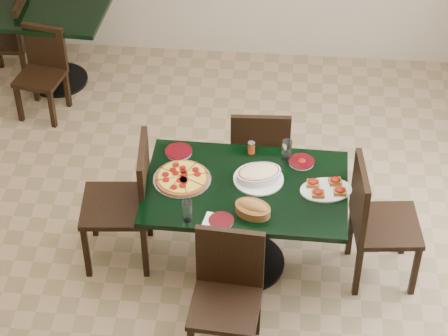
# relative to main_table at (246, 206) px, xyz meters

# --- Properties ---
(floor) EXTENTS (5.50, 5.50, 0.00)m
(floor) POSITION_rel_main_table_xyz_m (-0.28, 0.03, -0.57)
(floor) COLOR #8C6F51
(floor) RESTS_ON ground
(room_shell) EXTENTS (5.50, 5.50, 5.50)m
(room_shell) POSITION_rel_main_table_xyz_m (0.74, 1.75, 0.60)
(room_shell) COLOR silver
(room_shell) RESTS_ON floor
(main_table) EXTENTS (1.37, 0.89, 0.75)m
(main_table) POSITION_rel_main_table_xyz_m (0.00, 0.00, 0.00)
(main_table) COLOR black
(main_table) RESTS_ON floor
(back_table) EXTENTS (1.03, 0.78, 0.75)m
(back_table) POSITION_rel_main_table_xyz_m (-1.88, 2.14, -0.04)
(back_table) COLOR black
(back_table) RESTS_ON floor
(chair_far) EXTENTS (0.45, 0.45, 0.92)m
(chair_far) POSITION_rel_main_table_xyz_m (0.06, 0.66, -0.05)
(chair_far) COLOR black
(chair_far) RESTS_ON floor
(chair_near) EXTENTS (0.46, 0.46, 0.92)m
(chair_near) POSITION_rel_main_table_xyz_m (-0.06, -0.71, -0.05)
(chair_near) COLOR black
(chair_near) RESTS_ON floor
(chair_right) EXTENTS (0.50, 0.50, 0.97)m
(chair_right) POSITION_rel_main_table_xyz_m (0.87, -0.01, -0.02)
(chair_right) COLOR black
(chair_right) RESTS_ON floor
(chair_left) EXTENTS (0.51, 0.51, 1.00)m
(chair_left) POSITION_rel_main_table_xyz_m (-0.81, 0.02, -0.00)
(chair_left) COLOR black
(chair_left) RESTS_ON floor
(back_chair_near) EXTENTS (0.44, 0.44, 0.79)m
(back_chair_near) POSITION_rel_main_table_xyz_m (-1.86, 1.72, -0.13)
(back_chair_near) COLOR black
(back_chair_near) RESTS_ON floor
(back_chair_left) EXTENTS (0.40, 0.40, 0.83)m
(back_chair_left) POSITION_rel_main_table_xyz_m (-2.23, 2.16, -0.11)
(back_chair_left) COLOR black
(back_chair_left) RESTS_ON floor
(pepperoni_pizza) EXTENTS (0.39, 0.39, 0.04)m
(pepperoni_pizza) POSITION_rel_main_table_xyz_m (-0.43, 0.02, 0.20)
(pepperoni_pizza) COLOR silver
(pepperoni_pizza) RESTS_ON main_table
(lasagna_casserole) EXTENTS (0.36, 0.34, 0.09)m
(lasagna_casserole) POSITION_rel_main_table_xyz_m (0.08, 0.07, 0.23)
(lasagna_casserole) COLOR silver
(lasagna_casserole) RESTS_ON main_table
(bread_basket) EXTENTS (0.28, 0.24, 0.10)m
(bread_basket) POSITION_rel_main_table_xyz_m (0.06, -0.26, 0.22)
(bread_basket) COLOR brown
(bread_basket) RESTS_ON main_table
(bruschetta_platter) EXTENTS (0.39, 0.30, 0.05)m
(bruschetta_platter) POSITION_rel_main_table_xyz_m (0.53, 0.00, 0.21)
(bruschetta_platter) COLOR silver
(bruschetta_platter) RESTS_ON main_table
(side_plate_near) EXTENTS (0.16, 0.16, 0.02)m
(side_plate_near) POSITION_rel_main_table_xyz_m (-0.13, -0.35, 0.19)
(side_plate_near) COLOR silver
(side_plate_near) RESTS_ON main_table
(side_plate_far_r) EXTENTS (0.18, 0.18, 0.03)m
(side_plate_far_r) POSITION_rel_main_table_xyz_m (0.36, 0.28, 0.19)
(side_plate_far_r) COLOR silver
(side_plate_far_r) RESTS_ON main_table
(side_plate_far_l) EXTENTS (0.19, 0.19, 0.02)m
(side_plate_far_l) POSITION_rel_main_table_xyz_m (-0.49, 0.31, 0.19)
(side_plate_far_l) COLOR silver
(side_plate_far_l) RESTS_ON main_table
(napkin_setting) EXTENTS (0.16, 0.16, 0.01)m
(napkin_setting) POSITION_rel_main_table_xyz_m (-0.17, -0.35, 0.18)
(napkin_setting) COLOR white
(napkin_setting) RESTS_ON main_table
(water_glass_a) EXTENTS (0.07, 0.07, 0.15)m
(water_glass_a) POSITION_rel_main_table_xyz_m (0.26, 0.32, 0.26)
(water_glass_a) COLOR silver
(water_glass_a) RESTS_ON main_table
(water_glass_b) EXTENTS (0.07, 0.07, 0.15)m
(water_glass_b) POSITION_rel_main_table_xyz_m (-0.35, -0.35, 0.25)
(water_glass_b) COLOR silver
(water_glass_b) RESTS_ON main_table
(pepper_shaker) EXTENTS (0.05, 0.05, 0.09)m
(pepper_shaker) POSITION_rel_main_table_xyz_m (0.01, 0.36, 0.23)
(pepper_shaker) COLOR #B23713
(pepper_shaker) RESTS_ON main_table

